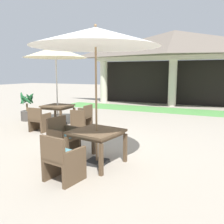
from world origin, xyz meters
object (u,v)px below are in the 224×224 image
(patio_umbrella_near_foreground, at_px, (96,38))
(potted_palm_left_edge, at_px, (27,112))
(patio_chair_near_foreground_west, at_px, (63,138))
(patio_table_mid_left, at_px, (58,108))
(patio_umbrella_mid_left, at_px, (56,53))
(patio_chair_near_foreground_south, at_px, (62,159))
(patio_table_near_foreground, at_px, (97,135))
(patio_chair_mid_left_east, at_px, (82,117))
(patio_chair_mid_left_south, at_px, (39,120))

(patio_umbrella_near_foreground, height_order, potted_palm_left_edge, patio_umbrella_near_foreground)
(patio_chair_near_foreground_west, bearing_deg, potted_palm_left_edge, -117.45)
(patio_umbrella_near_foreground, bearing_deg, patio_table_mid_left, 138.45)
(patio_umbrella_near_foreground, height_order, patio_chair_near_foreground_west, patio_umbrella_near_foreground)
(patio_chair_near_foreground_west, bearing_deg, patio_umbrella_mid_left, -131.67)
(patio_chair_near_foreground_south, relative_size, patio_umbrella_mid_left, 0.30)
(patio_chair_near_foreground_south, height_order, patio_chair_near_foreground_west, patio_chair_near_foreground_west)
(patio_table_near_foreground, xyz_separation_m, patio_chair_mid_left_east, (-2.10, 2.81, -0.24))
(patio_table_near_foreground, height_order, patio_table_mid_left, patio_table_mid_left)
(patio_table_near_foreground, xyz_separation_m, patio_chair_near_foreground_west, (-0.99, 0.16, -0.22))
(patio_chair_mid_left_east, bearing_deg, patio_chair_near_foreground_south, -154.77)
(patio_table_near_foreground, bearing_deg, patio_chair_mid_left_east, 126.72)
(patio_umbrella_near_foreground, xyz_separation_m, patio_table_mid_left, (-3.13, 2.78, -1.96))
(patio_table_near_foreground, height_order, patio_chair_mid_left_east, patio_chair_mid_left_east)
(patio_chair_near_foreground_south, distance_m, patio_umbrella_mid_left, 5.29)
(patio_table_near_foreground, bearing_deg, potted_palm_left_edge, 148.17)
(patio_umbrella_near_foreground, relative_size, patio_chair_mid_left_east, 3.52)
(patio_chair_mid_left_east, height_order, potted_palm_left_edge, potted_palm_left_edge)
(patio_chair_near_foreground_west, bearing_deg, patio_chair_near_foreground_south, 45.05)
(patio_table_near_foreground, distance_m, patio_table_mid_left, 4.19)
(patio_umbrella_near_foreground, xyz_separation_m, patio_chair_near_foreground_west, (-0.99, 0.16, -2.19))
(patio_table_near_foreground, distance_m, patio_umbrella_near_foreground, 1.97)
(patio_chair_near_foreground_south, distance_m, patio_table_mid_left, 4.81)
(patio_chair_near_foreground_south, height_order, patio_table_mid_left, patio_chair_near_foreground_south)
(patio_chair_near_foreground_west, height_order, potted_palm_left_edge, potted_palm_left_edge)
(patio_table_near_foreground, height_order, patio_chair_near_foreground_south, patio_chair_near_foreground_south)
(patio_chair_near_foreground_south, bearing_deg, potted_palm_left_edge, 148.56)
(patio_chair_mid_left_south, relative_size, potted_palm_left_edge, 0.69)
(patio_umbrella_near_foreground, height_order, patio_chair_near_foreground_south, patio_umbrella_near_foreground)
(patio_table_near_foreground, height_order, patio_umbrella_mid_left, patio_umbrella_mid_left)
(patio_table_near_foreground, relative_size, patio_chair_mid_left_south, 1.34)
(patio_umbrella_near_foreground, xyz_separation_m, patio_chair_mid_left_east, (-2.10, 2.81, -2.22))
(patio_chair_near_foreground_west, relative_size, patio_table_mid_left, 0.93)
(patio_table_near_foreground, bearing_deg, patio_umbrella_mid_left, 138.45)
(patio_table_mid_left, bearing_deg, patio_chair_mid_left_east, 1.80)
(patio_umbrella_mid_left, relative_size, patio_chair_mid_left_south, 3.56)
(patio_table_mid_left, bearing_deg, patio_table_near_foreground, -41.55)
(patio_table_near_foreground, bearing_deg, patio_umbrella_near_foreground, 180.00)
(patio_chair_near_foreground_south, bearing_deg, patio_table_mid_left, 137.36)
(patio_umbrella_mid_left, relative_size, potted_palm_left_edge, 2.46)
(patio_table_near_foreground, distance_m, patio_chair_mid_left_east, 3.51)
(patio_chair_near_foreground_south, bearing_deg, patio_chair_mid_left_south, 146.21)
(potted_palm_left_edge, bearing_deg, patio_umbrella_near_foreground, -31.83)
(patio_umbrella_mid_left, height_order, potted_palm_left_edge, patio_umbrella_mid_left)
(patio_table_mid_left, relative_size, patio_umbrella_mid_left, 0.33)
(patio_chair_mid_left_south, bearing_deg, patio_chair_near_foreground_south, -44.64)
(patio_umbrella_near_foreground, height_order, patio_umbrella_mid_left, patio_umbrella_mid_left)
(patio_chair_near_foreground_west, distance_m, patio_chair_mid_left_south, 2.64)
(patio_chair_near_foreground_south, bearing_deg, patio_umbrella_mid_left, 137.36)
(patio_chair_mid_left_east, bearing_deg, patio_umbrella_near_foreground, -145.07)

